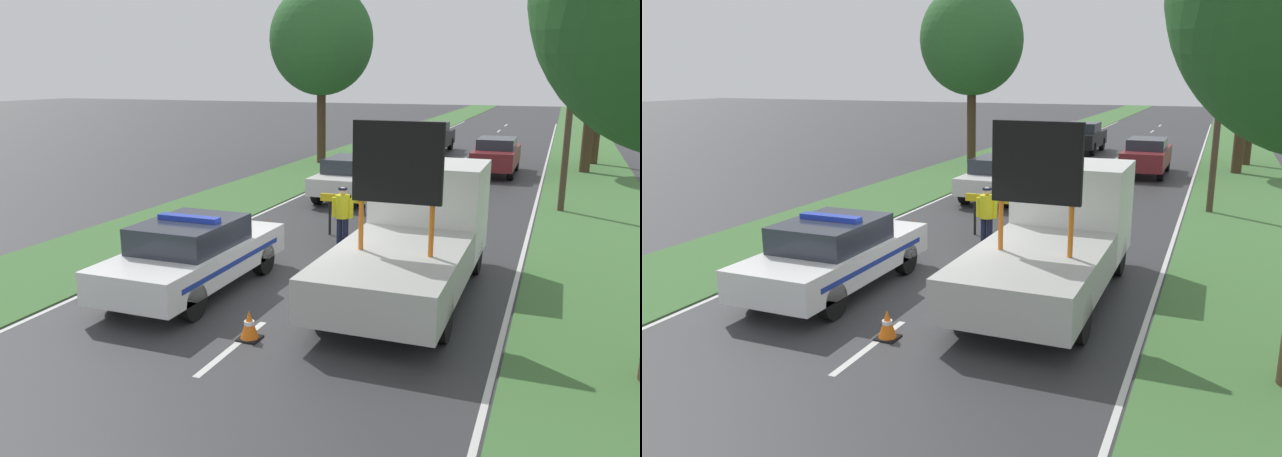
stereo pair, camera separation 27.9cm
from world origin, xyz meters
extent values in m
plane|color=#333335|center=(0.00, 0.00, 0.00)|extent=(160.00, 160.00, 0.00)
cube|color=silver|center=(0.00, -2.65, 0.00)|extent=(0.12, 2.20, 0.01)
cube|color=silver|center=(0.00, 3.31, 0.00)|extent=(0.12, 2.20, 0.01)
cube|color=silver|center=(0.00, 9.26, 0.00)|extent=(0.12, 2.20, 0.01)
cube|color=silver|center=(0.00, 15.22, 0.00)|extent=(0.12, 2.20, 0.01)
cube|color=silver|center=(0.00, 21.17, 0.00)|extent=(0.12, 2.20, 0.01)
cube|color=silver|center=(0.00, 27.12, 0.00)|extent=(0.12, 2.20, 0.01)
cube|color=silver|center=(0.00, 33.08, 0.00)|extent=(0.12, 2.20, 0.01)
cube|color=silver|center=(0.00, 39.03, 0.00)|extent=(0.12, 2.20, 0.01)
cube|color=silver|center=(0.00, 44.99, 0.00)|extent=(0.12, 2.20, 0.01)
cube|color=silver|center=(-3.97, 16.26, 0.00)|extent=(0.10, 63.84, 0.01)
cube|color=silver|center=(3.97, 16.26, 0.00)|extent=(0.10, 63.84, 0.01)
cube|color=#427038|center=(-5.84, 20.00, 0.01)|extent=(3.56, 120.00, 0.03)
cube|color=#427038|center=(5.84, 20.00, 0.01)|extent=(3.56, 120.00, 0.03)
cube|color=white|center=(-2.03, -0.48, 0.64)|extent=(1.85, 4.57, 0.61)
cube|color=#282D38|center=(-2.03, -0.62, 1.20)|extent=(1.63, 2.10, 0.52)
cylinder|color=black|center=(-2.84, 0.93, 0.34)|extent=(0.24, 0.67, 0.67)
cylinder|color=black|center=(-1.23, 0.93, 0.34)|extent=(0.24, 0.67, 0.67)
cylinder|color=black|center=(-2.84, -1.90, 0.34)|extent=(0.24, 0.67, 0.67)
cylinder|color=black|center=(-1.23, -1.90, 0.34)|extent=(0.24, 0.67, 0.67)
cube|color=#1E38C6|center=(-2.03, -0.62, 1.51)|extent=(1.30, 0.24, 0.10)
cube|color=#193399|center=(-2.03, -0.48, 0.67)|extent=(1.86, 3.74, 0.10)
cube|color=black|center=(-2.03, 1.84, 0.58)|extent=(1.02, 0.08, 0.36)
cube|color=white|center=(2.03, 2.62, 1.40)|extent=(2.28, 2.02, 1.96)
cube|color=#232833|center=(2.03, 3.61, 1.75)|extent=(1.94, 0.04, 0.86)
cube|color=#B2B2AD|center=(2.03, -0.40, 0.79)|extent=(2.28, 4.03, 0.76)
cylinder|color=#D16619|center=(1.40, -0.40, 1.62)|extent=(0.09, 0.09, 0.90)
cylinder|color=#D16619|center=(2.66, -0.40, 1.62)|extent=(0.09, 0.09, 0.90)
cube|color=black|center=(2.03, -0.40, 2.77)|extent=(1.57, 0.12, 1.40)
cylinder|color=black|center=(1.01, 2.62, 0.41)|extent=(0.24, 0.83, 0.83)
cylinder|color=black|center=(3.05, 2.62, 0.41)|extent=(0.24, 0.83, 0.83)
cylinder|color=black|center=(1.01, -1.21, 0.41)|extent=(0.24, 0.83, 0.83)
cylinder|color=black|center=(3.05, -1.21, 0.41)|extent=(0.24, 0.83, 0.83)
cylinder|color=black|center=(-1.06, 4.66, 0.46)|extent=(0.07, 0.07, 0.92)
cylinder|color=black|center=(1.04, 4.66, 0.46)|extent=(0.07, 0.07, 0.92)
cube|color=yellow|center=(-1.11, 4.66, 1.02)|extent=(0.44, 0.08, 0.20)
cube|color=black|center=(-0.67, 4.66, 1.02)|extent=(0.44, 0.08, 0.20)
cube|color=yellow|center=(-0.23, 4.66, 1.02)|extent=(0.44, 0.08, 0.20)
cube|color=black|center=(0.21, 4.66, 1.02)|extent=(0.44, 0.08, 0.20)
cube|color=yellow|center=(0.65, 4.66, 1.02)|extent=(0.44, 0.08, 0.20)
cube|color=black|center=(1.09, 4.66, 1.02)|extent=(0.44, 0.08, 0.20)
cylinder|color=#191E38|center=(-0.38, 3.52, 0.39)|extent=(0.14, 0.14, 0.77)
cylinder|color=#191E38|center=(-0.22, 3.52, 0.39)|extent=(0.14, 0.14, 0.77)
cylinder|color=yellow|center=(-0.30, 3.52, 1.06)|extent=(0.35, 0.35, 0.58)
cylinder|color=yellow|center=(-0.52, 3.52, 1.03)|extent=(0.12, 0.12, 0.49)
cylinder|color=yellow|center=(-0.08, 3.52, 1.03)|extent=(0.12, 0.12, 0.49)
sphere|color=beige|center=(-0.30, 3.52, 1.45)|extent=(0.20, 0.20, 0.20)
cylinder|color=#141933|center=(-0.30, 3.52, 1.50)|extent=(0.23, 0.23, 0.05)
cylinder|color=#191E38|center=(0.39, 3.86, 0.42)|extent=(0.16, 0.16, 0.84)
cylinder|color=#191E38|center=(0.57, 3.86, 0.42)|extent=(0.16, 0.16, 0.84)
cylinder|color=#4C6B9E|center=(0.48, 3.86, 1.16)|extent=(0.39, 0.39, 0.63)
cylinder|color=#4C6B9E|center=(0.24, 3.86, 1.13)|extent=(0.13, 0.13, 0.54)
cylinder|color=#4C6B9E|center=(0.72, 3.86, 1.13)|extent=(0.13, 0.13, 0.54)
sphere|color=#A57A5B|center=(0.48, 3.86, 1.58)|extent=(0.22, 0.22, 0.22)
cube|color=black|center=(0.52, 4.57, 0.01)|extent=(0.37, 0.37, 0.03)
cone|color=orange|center=(0.52, 4.57, 0.27)|extent=(0.31, 0.31, 0.48)
cylinder|color=white|center=(0.52, 4.57, 0.30)|extent=(0.18, 0.18, 0.07)
cube|color=black|center=(-2.39, 3.60, 0.01)|extent=(0.40, 0.40, 0.03)
cone|color=orange|center=(-2.39, 3.60, 0.29)|extent=(0.34, 0.34, 0.52)
cylinder|color=white|center=(-2.39, 3.60, 0.32)|extent=(0.19, 0.19, 0.07)
cube|color=black|center=(0.11, -2.27, 0.01)|extent=(0.36, 0.36, 0.03)
cone|color=orange|center=(0.11, -2.27, 0.27)|extent=(0.30, 0.30, 0.47)
cylinder|color=white|center=(0.11, -2.27, 0.29)|extent=(0.17, 0.17, 0.07)
cube|color=silver|center=(-2.09, 9.76, 0.68)|extent=(1.83, 4.35, 0.57)
cube|color=#282D38|center=(-2.09, 9.63, 1.21)|extent=(1.61, 2.00, 0.49)
cylinder|color=black|center=(-2.88, 11.11, 0.39)|extent=(0.24, 0.78, 0.78)
cylinder|color=black|center=(-1.29, 11.11, 0.39)|extent=(0.24, 0.78, 0.78)
cylinder|color=black|center=(-2.88, 8.41, 0.39)|extent=(0.24, 0.78, 0.78)
cylinder|color=black|center=(-1.29, 8.41, 0.39)|extent=(0.24, 0.78, 0.78)
cube|color=maroon|center=(2.00, 17.13, 0.76)|extent=(1.72, 4.51, 0.76)
cube|color=#282D38|center=(2.00, 17.00, 1.36)|extent=(1.51, 2.07, 0.44)
cylinder|color=black|center=(1.26, 18.53, 0.38)|extent=(0.24, 0.76, 0.76)
cylinder|color=black|center=(2.74, 18.53, 0.38)|extent=(0.24, 0.76, 0.76)
cylinder|color=black|center=(1.26, 15.73, 0.38)|extent=(0.24, 0.76, 0.76)
cylinder|color=black|center=(2.74, 15.73, 0.38)|extent=(0.24, 0.76, 0.76)
cube|color=black|center=(-2.21, 24.09, 0.74)|extent=(1.90, 4.36, 0.77)
cube|color=#282D38|center=(-2.21, 23.96, 1.39)|extent=(1.67, 2.01, 0.53)
cylinder|color=black|center=(-3.04, 25.44, 0.36)|extent=(0.24, 0.71, 0.71)
cylinder|color=black|center=(-1.38, 25.44, 0.36)|extent=(0.24, 0.71, 0.71)
cylinder|color=black|center=(-3.04, 22.74, 0.36)|extent=(0.24, 0.71, 0.71)
cylinder|color=black|center=(-1.38, 22.74, 0.36)|extent=(0.24, 0.71, 0.71)
cylinder|color=#42301E|center=(5.62, 19.00, 2.03)|extent=(0.43, 0.43, 4.06)
ellipsoid|color=#2D662D|center=(5.62, 19.00, 5.99)|extent=(5.15, 5.15, 5.41)
cylinder|color=#42301E|center=(6.08, 22.00, 2.12)|extent=(0.37, 0.37, 4.24)
ellipsoid|color=#2D662D|center=(6.08, 22.00, 5.42)|extent=(3.13, 3.13, 3.29)
cylinder|color=#42301E|center=(-6.33, 17.66, 1.98)|extent=(0.43, 0.43, 3.97)
ellipsoid|color=#2D662D|center=(-6.33, 17.66, 5.79)|extent=(4.86, 4.86, 5.10)
cylinder|color=#473828|center=(4.74, 10.06, 3.33)|extent=(0.20, 0.20, 6.66)
cube|color=#473828|center=(4.74, 10.06, 6.00)|extent=(1.20, 0.10, 0.10)
camera|label=1|loc=(4.62, -10.71, 4.23)|focal=35.00mm
camera|label=2|loc=(4.88, -10.60, 4.23)|focal=35.00mm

